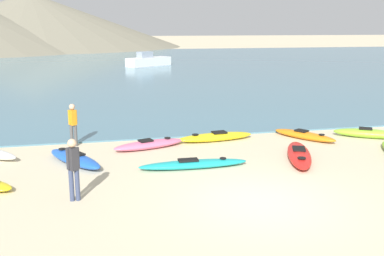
# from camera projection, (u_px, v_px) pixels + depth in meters

# --- Properties ---
(ground_plane) EXTENTS (400.00, 400.00, 0.00)m
(ground_plane) POSITION_uv_depth(u_px,v_px,m) (260.00, 202.00, 11.44)
(ground_plane) COLOR beige
(bay_water) EXTENTS (160.00, 70.00, 0.06)m
(bay_water) POSITION_uv_depth(u_px,v_px,m) (126.00, 65.00, 51.45)
(bay_water) COLOR teal
(bay_water) RESTS_ON ground_plane
(far_hill_midleft) EXTENTS (64.25, 64.25, 11.37)m
(far_hill_midleft) POSITION_uv_depth(u_px,v_px,m) (31.00, 20.00, 96.42)
(far_hill_midleft) COLOR gray
(far_hill_midleft) RESTS_ON ground_plane
(kayak_on_sand_0) EXTENTS (2.66, 1.94, 0.40)m
(kayak_on_sand_0) POSITION_uv_depth(u_px,v_px,m) (369.00, 133.00, 18.00)
(kayak_on_sand_0) COLOR #8CCC2D
(kayak_on_sand_0) RESTS_ON ground_plane
(kayak_on_sand_2) EXTENTS (2.01, 2.62, 0.34)m
(kayak_on_sand_2) POSITION_uv_depth(u_px,v_px,m) (304.00, 135.00, 17.85)
(kayak_on_sand_2) COLOR orange
(kayak_on_sand_2) RESTS_ON ground_plane
(kayak_on_sand_3) EXTENTS (2.80, 1.43, 0.35)m
(kayak_on_sand_3) POSITION_uv_depth(u_px,v_px,m) (149.00, 144.00, 16.43)
(kayak_on_sand_3) COLOR #E5668C
(kayak_on_sand_3) RESTS_ON ground_plane
(kayak_on_sand_4) EXTENTS (1.91, 3.37, 0.33)m
(kayak_on_sand_4) POSITION_uv_depth(u_px,v_px,m) (299.00, 154.00, 15.18)
(kayak_on_sand_4) COLOR red
(kayak_on_sand_4) RESTS_ON ground_plane
(kayak_on_sand_5) EXTENTS (3.49, 0.65, 0.30)m
(kayak_on_sand_5) POSITION_uv_depth(u_px,v_px,m) (194.00, 164.00, 14.16)
(kayak_on_sand_5) COLOR teal
(kayak_on_sand_5) RESTS_ON ground_plane
(kayak_on_sand_6) EXTENTS (2.08, 2.78, 0.39)m
(kayak_on_sand_6) POSITION_uv_depth(u_px,v_px,m) (75.00, 159.00, 14.60)
(kayak_on_sand_6) COLOR blue
(kayak_on_sand_6) RESTS_ON ground_plane
(kayak_on_sand_9) EXTENTS (3.12, 1.05, 0.36)m
(kayak_on_sand_9) POSITION_uv_depth(u_px,v_px,m) (216.00, 137.00, 17.54)
(kayak_on_sand_9) COLOR yellow
(kayak_on_sand_9) RESTS_ON ground_plane
(person_near_foreground) EXTENTS (0.33, 0.29, 1.64)m
(person_near_foreground) POSITION_uv_depth(u_px,v_px,m) (73.00, 166.00, 11.35)
(person_near_foreground) COLOR #384260
(person_near_foreground) RESTS_ON ground_plane
(person_near_waterline) EXTENTS (0.32, 0.28, 1.60)m
(person_near_waterline) POSITION_uv_depth(u_px,v_px,m) (73.00, 122.00, 16.60)
(person_near_waterline) COLOR #4C4C4C
(person_near_waterline) RESTS_ON ground_plane
(moored_boat_1) EXTENTS (5.36, 4.31, 1.59)m
(moored_boat_1) POSITION_uv_depth(u_px,v_px,m) (148.00, 61.00, 49.90)
(moored_boat_1) COLOR white
(moored_boat_1) RESTS_ON bay_water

